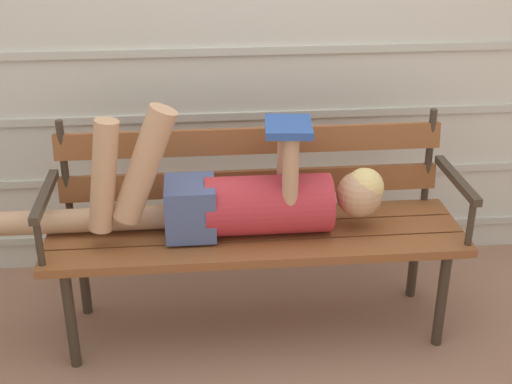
{
  "coord_description": "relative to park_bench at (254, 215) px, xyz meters",
  "views": [
    {
      "loc": [
        -0.24,
        -2.46,
        1.84
      ],
      "look_at": [
        0.0,
        0.06,
        0.66
      ],
      "focal_mm": 48.93,
      "sensor_mm": 36.0,
      "label": 1
    }
  ],
  "objects": [
    {
      "name": "reclining_person",
      "position": [
        -0.1,
        -0.07,
        0.12
      ],
      "size": [
        1.74,
        0.27,
        0.58
      ],
      "color": "#B72D38"
    },
    {
      "name": "park_bench",
      "position": [
        0.0,
        0.0,
        0.0
      ],
      "size": [
        1.71,
        0.5,
        0.9
      ],
      "color": "brown",
      "rests_on": "ground"
    },
    {
      "name": "ground_plane",
      "position": [
        0.0,
        -0.13,
        -0.52
      ],
      "size": [
        12.0,
        12.0,
        0.0
      ],
      "primitive_type": "plane",
      "color": "#936B56"
    },
    {
      "name": "house_siding",
      "position": [
        0.0,
        0.57,
        0.57
      ],
      "size": [
        4.9,
        0.08,
        2.17
      ],
      "color": "beige",
      "rests_on": "ground"
    }
  ]
}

